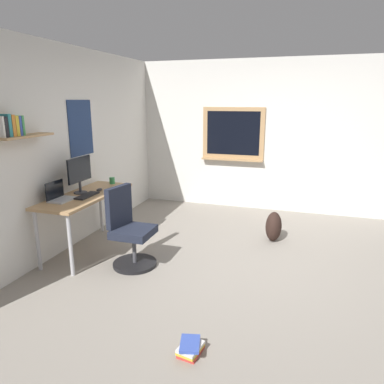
# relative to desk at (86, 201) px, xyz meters

# --- Properties ---
(ground_plane) EXTENTS (5.20, 5.20, 0.00)m
(ground_plane) POSITION_rel_desk_xyz_m (0.15, -2.09, -0.68)
(ground_plane) COLOR gray
(ground_plane) RESTS_ON ground
(wall_back) EXTENTS (5.00, 0.30, 2.60)m
(wall_back) POSITION_rel_desk_xyz_m (0.15, 0.36, 0.63)
(wall_back) COLOR silver
(wall_back) RESTS_ON ground
(wall_right) EXTENTS (0.22, 5.00, 2.60)m
(wall_right) POSITION_rel_desk_xyz_m (2.60, -2.06, 0.63)
(wall_right) COLOR silver
(wall_right) RESTS_ON ground
(desk) EXTENTS (1.45, 0.56, 0.76)m
(desk) POSITION_rel_desk_xyz_m (0.00, 0.00, 0.00)
(desk) COLOR tan
(desk) RESTS_ON ground
(office_chair) EXTENTS (0.52, 0.53, 0.95)m
(office_chair) POSITION_rel_desk_xyz_m (-0.21, -0.71, -0.27)
(office_chair) COLOR black
(office_chair) RESTS_ON ground
(laptop) EXTENTS (0.31, 0.21, 0.23)m
(laptop) POSITION_rel_desk_xyz_m (-0.33, 0.14, 0.14)
(laptop) COLOR #ADAFB5
(laptop) RESTS_ON desk
(monitor_primary) EXTENTS (0.46, 0.17, 0.46)m
(monitor_primary) POSITION_rel_desk_xyz_m (0.04, 0.09, 0.35)
(monitor_primary) COLOR #38383D
(monitor_primary) RESTS_ON desk
(keyboard) EXTENTS (0.37, 0.13, 0.02)m
(keyboard) POSITION_rel_desk_xyz_m (-0.07, -0.07, 0.09)
(keyboard) COLOR black
(keyboard) RESTS_ON desk
(computer_mouse) EXTENTS (0.10, 0.06, 0.03)m
(computer_mouse) POSITION_rel_desk_xyz_m (0.21, -0.07, 0.10)
(computer_mouse) COLOR #262628
(computer_mouse) RESTS_ON desk
(coffee_mug) EXTENTS (0.08, 0.08, 0.09)m
(coffee_mug) POSITION_rel_desk_xyz_m (0.63, -0.02, 0.13)
(coffee_mug) COLOR #338C4C
(coffee_mug) RESTS_ON desk
(backpack) EXTENTS (0.32, 0.22, 0.42)m
(backpack) POSITION_rel_desk_xyz_m (1.07, -2.27, -0.47)
(backpack) COLOR black
(backpack) RESTS_ON ground
(book_stack_on_floor) EXTENTS (0.25, 0.20, 0.11)m
(book_stack_on_floor) POSITION_rel_desk_xyz_m (-1.49, -1.88, -0.62)
(book_stack_on_floor) COLOR #C63833
(book_stack_on_floor) RESTS_ON ground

